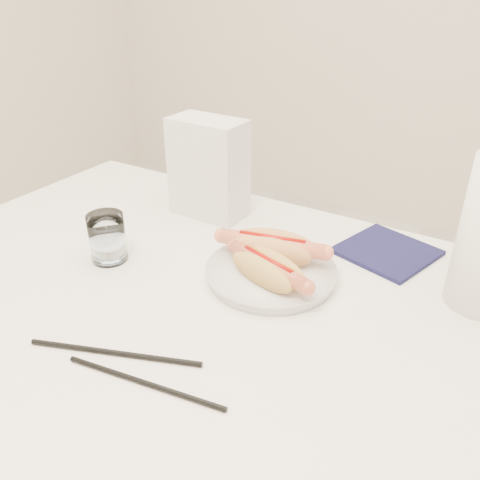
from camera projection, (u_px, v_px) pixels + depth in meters
The scene contains 9 objects.
table at pixel (207, 326), 0.83m from camera, with size 1.20×0.80×0.75m.
plate at pixel (271, 274), 0.84m from camera, with size 0.21×0.21×0.02m, color silver.
hotdog_left at pixel (272, 248), 0.86m from camera, with size 0.19×0.10×0.05m.
hotdog_right at pixel (268, 269), 0.80m from camera, with size 0.17×0.10×0.05m.
water_glass at pixel (107, 238), 0.88m from camera, with size 0.06×0.06×0.09m, color white.
chopstick_near at pixel (115, 353), 0.68m from camera, with size 0.01×0.01×0.25m, color black.
chopstick_far at pixel (144, 383), 0.63m from camera, with size 0.01×0.01×0.23m, color black.
napkin_box at pixel (208, 168), 1.02m from camera, with size 0.15×0.09×0.21m, color silver.
navy_napkin at pixel (387, 251), 0.92m from camera, with size 0.15×0.15×0.01m, color #121238.
Camera 1 is at (0.39, -0.53, 1.21)m, focal length 36.99 mm.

